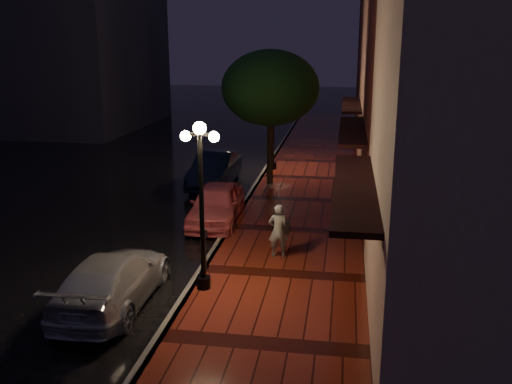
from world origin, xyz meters
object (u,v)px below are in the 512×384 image
Objects in this scene: street_tree at (271,90)px; pink_car at (217,204)px; navy_car at (215,169)px; woman_with_umbrella at (279,208)px; streetlamp_far at (273,119)px; streetlamp_near at (201,196)px; parking_meter at (205,246)px; silver_car at (113,280)px.

pink_car is (-1.21, -5.27, -3.54)m from street_tree.
navy_car is 9.31m from woman_with_umbrella.
street_tree is (0.26, -3.01, 1.64)m from streetlamp_far.
parking_meter is at bearing 100.87° from streetlamp_near.
parking_meter reaches higher than silver_car.
silver_car is (-1.09, -6.70, -0.04)m from pink_car.
pink_car is 6.78m from silver_car.
streetlamp_near is at bearing -90.00° from streetlamp_far.
pink_car is at bearing -100.01° from silver_car.
streetlamp_far is 1.04× the size of pink_car.
parking_meter is at bearing -83.16° from pink_car.
parking_meter is (1.84, 2.02, 0.22)m from silver_car.
streetlamp_far reaches higher than navy_car.
pink_car is 5.35m from navy_car.
street_tree reaches higher than streetlamp_far.
woman_with_umbrella is at bearing 56.63° from streetlamp_near.
streetlamp_near is 1.00× the size of streetlamp_far.
street_tree reaches higher than streetlamp_near.
streetlamp_near reaches higher than parking_meter.
parking_meter is (-1.84, -1.44, -0.75)m from woman_with_umbrella.
pink_car is at bearing -102.91° from street_tree.
streetlamp_near is at bearing -82.84° from pink_car.
streetlamp_near is 14.00m from streetlamp_far.
street_tree is at bearing 88.65° from streetlamp_near.
street_tree is 6.46m from pink_car.
navy_car is at bearing -75.48° from woman_with_umbrella.
woman_with_umbrella is at bearing -64.56° from navy_car.
street_tree is 1.27× the size of silver_car.
streetlamp_near is 3.13m from woman_with_umbrella.
streetlamp_far reaches higher than silver_car.
streetlamp_near is 11.30m from navy_car.
streetlamp_near is 1.04× the size of pink_car.
silver_car is (-2.04, -14.98, -1.94)m from streetlamp_far.
navy_car is at bearing 107.31° from parking_meter.
street_tree is at bearing 74.82° from pink_car.
streetlamp_far reaches higher than pink_car.
street_tree is 9.00m from woman_with_umbrella.
woman_with_umbrella is (1.64, 2.49, -0.97)m from streetlamp_near.
streetlamp_far is 0.74× the size of street_tree.
silver_car is at bearing 33.36° from woman_with_umbrella.
woman_with_umbrella is at bearing -137.48° from silver_car.
streetlamp_near is 2.02m from parking_meter.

